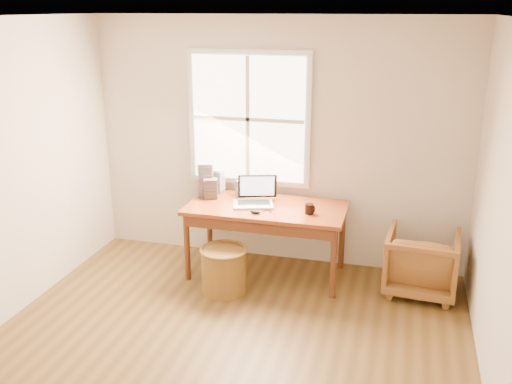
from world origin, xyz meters
TOP-DOWN VIEW (x-y plane):
  - room_shell at (-0.02, 0.16)m, footprint 4.04×4.54m
  - desk at (0.00, 1.80)m, footprint 1.60×0.80m
  - armchair at (1.55, 1.80)m, footprint 0.72×0.73m
  - wicker_stool at (-0.30, 1.32)m, footprint 0.51×0.51m
  - laptop at (-0.14, 1.78)m, footprint 0.56×0.58m
  - mouse at (-0.05, 1.56)m, footprint 0.11×0.08m
  - coffee_mug at (0.46, 1.69)m, footprint 0.11×0.11m
  - cd_stack_a at (-0.62, 2.11)m, footprint 0.15×0.14m
  - cd_stack_b at (-0.63, 1.89)m, footprint 0.17×0.16m
  - cd_stack_c at (-0.71, 1.99)m, footprint 0.19×0.17m
  - cd_stack_d at (-0.32, 2.05)m, footprint 0.16×0.16m

SIDE VIEW (x-z plane):
  - wicker_stool at x=-0.30m, z-range 0.00..0.44m
  - armchair at x=1.55m, z-range 0.00..0.62m
  - desk at x=0.00m, z-range 0.71..0.75m
  - mouse at x=-0.05m, z-range 0.75..0.78m
  - coffee_mug at x=0.46m, z-range 0.75..0.85m
  - cd_stack_d at x=-0.32m, z-range 0.75..0.92m
  - cd_stack_b at x=-0.63m, z-range 0.75..0.96m
  - cd_stack_a at x=-0.62m, z-range 0.75..1.00m
  - laptop at x=-0.14m, z-range 0.75..1.09m
  - cd_stack_c at x=-0.71m, z-range 0.75..1.10m
  - room_shell at x=-0.02m, z-range 0.00..2.64m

